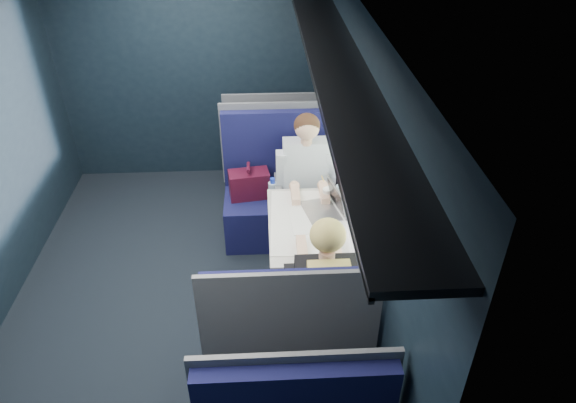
{
  "coord_description": "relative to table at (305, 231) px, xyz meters",
  "views": [
    {
      "loc": [
        0.73,
        -3.17,
        3.11
      ],
      "look_at": [
        0.9,
        0.0,
        0.95
      ],
      "focal_mm": 32.0,
      "sensor_mm": 36.0,
      "label": 1
    }
  ],
  "objects": [
    {
      "name": "bottle_small",
      "position": [
        0.3,
        0.26,
        0.17
      ],
      "size": [
        0.06,
        0.06,
        0.2
      ],
      "color": "silver",
      "rests_on": "table"
    },
    {
      "name": "seat_row_front",
      "position": [
        -0.18,
        1.8,
        -0.25
      ],
      "size": [
        1.04,
        0.51,
        1.16
      ],
      "color": "#0C0C35",
      "rests_on": "ground"
    },
    {
      "name": "seat_bay_far",
      "position": [
        -0.18,
        -0.87,
        -0.25
      ],
      "size": [
        1.04,
        0.62,
        1.26
      ],
      "color": "#0C0C35",
      "rests_on": "ground"
    },
    {
      "name": "table",
      "position": [
        0.0,
        0.0,
        0.0
      ],
      "size": [
        0.62,
        1.0,
        0.74
      ],
      "color": "#54565E",
      "rests_on": "ground"
    },
    {
      "name": "woman",
      "position": [
        0.07,
        -0.71,
        0.06
      ],
      "size": [
        0.53,
        0.56,
        1.32
      ],
      "color": "black",
      "rests_on": "ground"
    },
    {
      "name": "cup",
      "position": [
        0.21,
        0.33,
        0.13
      ],
      "size": [
        0.08,
        0.08,
        0.1
      ],
      "primitive_type": "cylinder",
      "color": "white",
      "rests_on": "table"
    },
    {
      "name": "papers",
      "position": [
        0.03,
        0.03,
        0.08
      ],
      "size": [
        0.62,
        0.87,
        0.01
      ],
      "primitive_type": "cube",
      "rotation": [
        0.0,
        0.0,
        -0.04
      ],
      "color": "white",
      "rests_on": "table"
    },
    {
      "name": "room_shell",
      "position": [
        -1.01,
        0.0,
        0.81
      ],
      "size": [
        3.0,
        4.4,
        2.4
      ],
      "color": "black",
      "rests_on": "ground"
    },
    {
      "name": "ground",
      "position": [
        -1.03,
        0.0,
        -0.67
      ],
      "size": [
        2.8,
        4.2,
        0.01
      ],
      "primitive_type": "cube",
      "color": "black"
    },
    {
      "name": "seat_bay_near",
      "position": [
        -0.2,
        0.87,
        -0.24
      ],
      "size": [
        1.04,
        0.62,
        1.26
      ],
      "color": "#0C0C35",
      "rests_on": "ground"
    },
    {
      "name": "laptop",
      "position": [
        0.19,
        0.15,
        0.15
      ],
      "size": [
        0.33,
        0.39,
        0.25
      ],
      "color": "silver",
      "rests_on": "table"
    },
    {
      "name": "man",
      "position": [
        0.07,
        0.7,
        0.06
      ],
      "size": [
        0.53,
        0.56,
        1.32
      ],
      "color": "black",
      "rests_on": "ground"
    }
  ]
}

